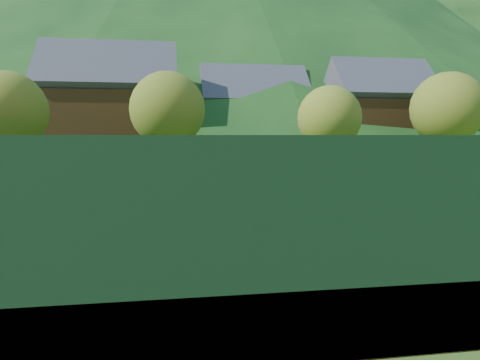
{
  "coord_description": "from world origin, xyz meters",
  "views": [
    {
      "loc": [
        -3.62,
        -17.15,
        3.02
      ],
      "look_at": [
        -0.92,
        0.0,
        1.19
      ],
      "focal_mm": 32.0,
      "sensor_mm": 36.0,
      "label": 1
    }
  ],
  "objects": [
    {
      "name": "clay_court",
      "position": [
        0.0,
        0.0,
        0.01
      ],
      "size": [
        40.0,
        24.0,
        0.02
      ],
      "primitive_type": "cube",
      "color": "#C75020",
      "rests_on": "ground"
    },
    {
      "name": "tennis_ball_23",
      "position": [
        2.17,
        -6.05,
        0.05
      ],
      "size": [
        0.07,
        0.07,
        0.07
      ],
      "primitive_type": "sphere",
      "color": "yellow",
      "rests_on": "clay_court"
    },
    {
      "name": "tennis_ball_19",
      "position": [
        3.09,
        -7.8,
        0.05
      ],
      "size": [
        0.07,
        0.07,
        0.07
      ],
      "primitive_type": "sphere",
      "color": "yellow",
      "rests_on": "clay_court"
    },
    {
      "name": "tennis_ball_25",
      "position": [
        -2.24,
        -4.75,
        0.05
      ],
      "size": [
        0.07,
        0.07,
        0.07
      ],
      "primitive_type": "sphere",
      "color": "yellow",
      "rests_on": "clay_court"
    },
    {
      "name": "coach",
      "position": [
        -4.81,
        -2.34,
        0.93
      ],
      "size": [
        0.67,
        0.44,
        1.82
      ],
      "primitive_type": "imported",
      "rotation": [
        0.0,
        0.0,
        -0.01
      ],
      "color": "#183B9F",
      "rests_on": "clay_court"
    },
    {
      "name": "tennis_ball_17",
      "position": [
        -2.93,
        -1.18,
        0.05
      ],
      "size": [
        0.07,
        0.07,
        0.07
      ],
      "primitive_type": "sphere",
      "color": "yellow",
      "rests_on": "clay_court"
    },
    {
      "name": "ball_hopper",
      "position": [
        -7.06,
        -3.92,
        0.77
      ],
      "size": [
        0.57,
        0.57,
        1.0
      ],
      "color": "black",
      "rests_on": "clay_court"
    },
    {
      "name": "tennis_ball_1",
      "position": [
        -4.06,
        -3.7,
        0.05
      ],
      "size": [
        0.07,
        0.07,
        0.07
      ],
      "primitive_type": "sphere",
      "color": "yellow",
      "rests_on": "clay_court"
    },
    {
      "name": "tennis_ball_14",
      "position": [
        -5.08,
        -7.97,
        0.05
      ],
      "size": [
        0.07,
        0.07,
        0.07
      ],
      "primitive_type": "sphere",
      "color": "yellow",
      "rests_on": "clay_court"
    },
    {
      "name": "student_b",
      "position": [
        5.73,
        2.77,
        0.81
      ],
      "size": [
        1.0,
        0.62,
        1.59
      ],
      "primitive_type": "imported",
      "rotation": [
        0.0,
        0.0,
        2.87
      ],
      "color": "#F75815",
      "rests_on": "clay_court"
    },
    {
      "name": "perimeter_fence",
      "position": [
        0.0,
        0.0,
        1.27
      ],
      "size": [
        40.4,
        24.24,
        3.0
      ],
      "color": "black",
      "rests_on": "clay_court"
    },
    {
      "name": "tennis_net",
      "position": [
        0.0,
        0.0,
        0.52
      ],
      "size": [
        0.1,
        12.07,
        1.1
      ],
      "color": "black",
      "rests_on": "clay_court"
    },
    {
      "name": "chalet_left",
      "position": [
        -10.0,
        30.0,
        5.65
      ],
      "size": [
        13.8,
        9.93,
        12.92
      ],
      "color": "beige",
      "rests_on": "ground"
    },
    {
      "name": "tennis_ball_13",
      "position": [
        1.06,
        -5.34,
        0.05
      ],
      "size": [
        0.07,
        0.07,
        0.07
      ],
      "primitive_type": "sphere",
      "color": "yellow",
      "rests_on": "clay_court"
    },
    {
      "name": "tennis_ball_24",
      "position": [
        -4.51,
        -6.21,
        0.05
      ],
      "size": [
        0.07,
        0.07,
        0.07
      ],
      "primitive_type": "sphere",
      "color": "yellow",
      "rests_on": "clay_court"
    },
    {
      "name": "tennis_ball_22",
      "position": [
        3.5,
        -6.71,
        0.05
      ],
      "size": [
        0.07,
        0.07,
        0.07
      ],
      "primitive_type": "sphere",
      "color": "yellow",
      "rests_on": "clay_court"
    },
    {
      "name": "court_lines",
      "position": [
        0.0,
        0.0,
        0.02
      ],
      "size": [
        23.83,
        11.03,
        0.0
      ],
      "color": "white",
      "rests_on": "clay_court"
    },
    {
      "name": "tennis_ball_18",
      "position": [
        2.48,
        -1.2,
        0.05
      ],
      "size": [
        0.07,
        0.07,
        0.07
      ],
      "primitive_type": "sphere",
      "color": "yellow",
      "rests_on": "clay_court"
    },
    {
      "name": "tennis_ball_5",
      "position": [
        -3.22,
        -3.29,
        0.05
      ],
      "size": [
        0.07,
        0.07,
        0.07
      ],
      "primitive_type": "sphere",
      "color": "yellow",
      "rests_on": "clay_court"
    },
    {
      "name": "ground",
      "position": [
        0.0,
        0.0,
        0.0
      ],
      "size": [
        400.0,
        400.0,
        0.0
      ],
      "primitive_type": "plane",
      "color": "#305219",
      "rests_on": "ground"
    },
    {
      "name": "tennis_ball_26",
      "position": [
        -6.77,
        -4.08,
        0.05
      ],
      "size": [
        0.07,
        0.07,
        0.07
      ],
      "primitive_type": "sphere",
      "color": "yellow",
      "rests_on": "clay_court"
    },
    {
      "name": "tennis_ball_7",
      "position": [
        -0.3,
        -1.08,
        0.05
      ],
      "size": [
        0.07,
        0.07,
        0.07
      ],
      "primitive_type": "sphere",
      "color": "yellow",
      "rests_on": "clay_court"
    },
    {
      "name": "mountain_far",
      "position": [
        10.0,
        160.0,
        55.0
      ],
      "size": [
        280.0,
        280.0,
        110.0
      ],
      "primitive_type": "cone",
      "color": "#133613",
      "rests_on": "ground"
    },
    {
      "name": "tennis_ball_20",
      "position": [
        3.28,
        -3.22,
        0.05
      ],
      "size": [
        0.07,
        0.07,
        0.07
      ],
      "primitive_type": "sphere",
      "color": "yellow",
      "rests_on": "clay_court"
    },
    {
      "name": "tennis_ball_16",
      "position": [
        -2.8,
        -1.96,
        0.05
      ],
      "size": [
        0.07,
        0.07,
        0.07
      ],
      "primitive_type": "sphere",
      "color": "yellow",
      "rests_on": "clay_court"
    },
    {
      "name": "chalet_right",
      "position": [
        20.0,
        30.0,
        5.26
      ],
      "size": [
        11.5,
        8.82,
        11.91
      ],
      "color": "beige",
      "rests_on": "ground"
    },
    {
      "name": "tennis_ball_0",
      "position": [
        -2.78,
        -8.02,
        0.05
      ],
      "size": [
        0.07,
        0.07,
        0.07
      ],
      "primitive_type": "sphere",
      "color": "yellow",
      "rests_on": "clay_court"
    },
    {
      "name": "student_a",
      "position": [
        0.8,
        2.3,
        0.8
      ],
      "size": [
        0.83,
        0.69,
        1.57
      ],
      "primitive_type": "imported",
      "rotation": [
        0.0,
        0.0,
        3.01
      ],
      "color": "orange",
      "rests_on": "clay_court"
    },
    {
      "name": "student_d",
      "position": [
        8.16,
        2.94,
        0.69
      ],
      "size": [
        0.9,
        0.56,
        1.34
      ],
      "primitive_type": "imported",
      "rotation": [
        0.0,
        0.0,
        3.22
      ],
      "color": "orange",
      "rests_on": "clay_court"
    },
    {
      "name": "tree_c",
      "position": [
        10.0,
        19.0,
        4.54
      ],
      "size": [
        5.6,
        5.6,
        7.35
      ],
      "color": "#3F2919",
      "rests_on": "ground"
    },
    {
      "name": "tennis_ball_3",
      "position": [
        5.33,
        -5.16,
        0.05
      ],
      "size": [
        0.07,
        0.07,
        0.07
      ],
      "primitive_type": "sphere",
      "color": "yellow",
      "rests_on": "clay_court"
    },
    {
      "name": "mountain_far_right",
      "position": [
        90.0,
        150.0,
        47.5
      ],
      "size": [
        260.0,
        260.0,
        95.0
      ],
      "primitive_type": "cone",
      "color": "#163412",
      "rests_on": "ground"
    },
    {
      "name": "tennis_ball_12",
      "position": [
        -0.15,
        -5.3,
        0.05
      ],
      "size": [
        0.07,
        0.07,
        0.07
      ],
      "primitive_type": "sphere",
      "color": "yellow",
      "rests_on": "clay_court"
    },
    {
      "name": "tennis_ball_6",
      "position": [
        -0.26,
        -9.25,
        0.05
      ],
      "size": [
        0.07,
        0.07,
        0.07
      ],
      "primitive_type": "sphere",
      "color": "yellow",
      "rests_on": "clay_court"
    },
    {
      "name": "tennis_ball_15",
      "position": [
        4.84,
        -1.89,
        0.05
      ],
      "size": [
        0.07,
        0.07,
        0.07
      ],
      "primitive_type": "sphere",
      "color": "yellow",
      "rests_on": "clay_court"
    },
    {
      "name": "tennis_ball_21",
      "position": [
        -3.47,
        -6.88,
        0.05
      ],
      "size": [
        0.07,
        0.07,
        0.07
      ],
      "primitive_type": "sphere",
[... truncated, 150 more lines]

